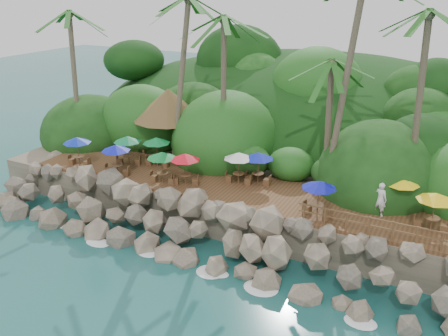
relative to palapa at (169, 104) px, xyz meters
The scene contains 12 objects.
ground 13.12m from the palapa, 57.07° to the right, with size 140.00×140.00×0.00m, color #19514F.
land_base 10.04m from the palapa, 43.73° to the left, with size 32.00×25.20×2.10m, color gray.
jungle_hill 16.13m from the palapa, 64.84° to the left, with size 44.80×28.00×15.40m, color #143811.
seawall 11.16m from the palapa, 50.92° to the right, with size 29.00×4.00×2.30m, color gray, non-canonical shape.
terrace 8.30m from the palapa, 31.22° to the right, with size 26.00×5.00×0.20m, color brown.
jungle_foliage 10.04m from the palapa, 38.68° to the left, with size 44.00×16.00×12.00m, color #143811, non-canonical shape.
foam_line 12.88m from the palapa, 56.25° to the right, with size 25.20×0.80×0.06m.
palms 9.28m from the palapa, ahead, with size 29.97×6.98×13.20m.
palapa is the anchor object (origin of this frame).
dining_clusters 7.51m from the palapa, 35.19° to the right, with size 23.82×4.62×2.01m.
railing 16.98m from the palapa, 21.85° to the right, with size 7.20×0.10×1.00m.
waiter 16.24m from the palapa, 13.68° to the right, with size 0.68×0.45×1.88m, color white.
Camera 1 is at (12.37, -18.12, 13.91)m, focal length 38.73 mm.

